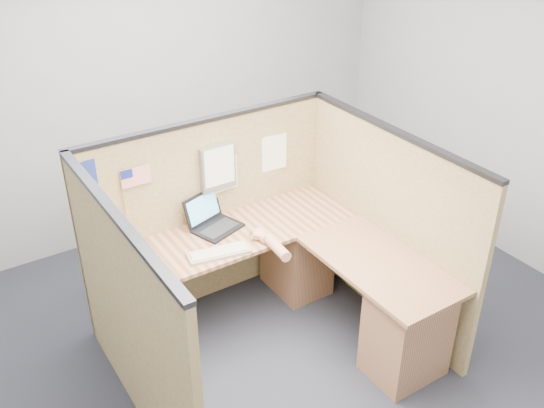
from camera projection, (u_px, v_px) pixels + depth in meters
floor at (281, 363)px, 4.32m from camera, size 5.00×5.00×0.00m
wall_back at (139, 87)px, 5.26m from camera, size 5.00×0.00×5.00m
wall_right at (544, 109)px, 4.80m from camera, size 0.00×4.50×4.50m
cubicle_partitions at (248, 245)px, 4.25m from camera, size 2.06×1.83×1.53m
l_desk at (281, 289)px, 4.42m from camera, size 1.95×1.75×0.73m
laptop at (214, 219)px, 4.52m from camera, size 0.40×0.41×0.24m
keyboard at (219, 253)px, 4.21m from camera, size 0.45×0.23×0.03m
mouse at (259, 236)px, 4.38m from camera, size 0.13×0.10×0.05m
hand_forearm at (271, 243)px, 4.27m from camera, size 0.12×0.41×0.09m
blue_poster at (89, 178)px, 3.96m from camera, size 0.18×0.03×0.24m
american_flag at (133, 179)px, 4.13m from camera, size 0.22×0.01×0.37m
file_holder at (218, 168)px, 4.47m from camera, size 0.28×0.05×0.35m
paper_left at (225, 174)px, 4.56m from camera, size 0.21×0.01×0.27m
paper_right at (273, 153)px, 4.73m from camera, size 0.23×0.02×0.30m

